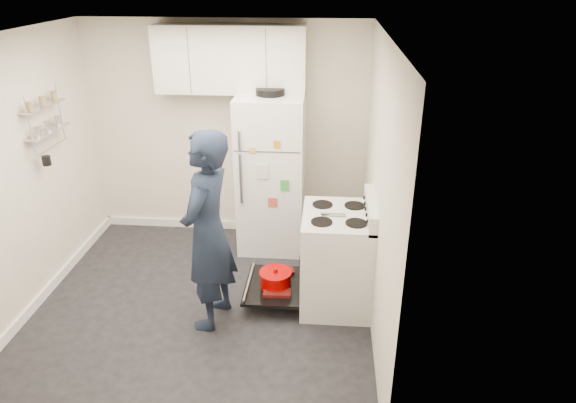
# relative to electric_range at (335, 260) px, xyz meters

# --- Properties ---
(room) EXTENTS (3.21, 3.21, 2.51)m
(room) POSITION_rel_electric_range_xyz_m (-1.29, -0.12, 0.74)
(room) COLOR black
(room) RESTS_ON ground
(electric_range) EXTENTS (0.66, 0.76, 1.10)m
(electric_range) POSITION_rel_electric_range_xyz_m (0.00, 0.00, 0.00)
(electric_range) COLOR silver
(electric_range) RESTS_ON ground
(open_oven_door) EXTENTS (0.55, 0.70, 0.24)m
(open_oven_door) POSITION_rel_electric_range_xyz_m (-0.58, -0.01, -0.27)
(open_oven_door) COLOR black
(open_oven_door) RESTS_ON ground
(refrigerator) EXTENTS (0.72, 0.74, 1.84)m
(refrigerator) POSITION_rel_electric_range_xyz_m (-0.72, 1.10, 0.42)
(refrigerator) COLOR white
(refrigerator) RESTS_ON ground
(upper_cabinets) EXTENTS (1.60, 0.33, 0.70)m
(upper_cabinets) POSITION_rel_electric_range_xyz_m (-1.16, 1.28, 1.63)
(upper_cabinets) COLOR silver
(upper_cabinets) RESTS_ON room
(wall_shelf_rack) EXTENTS (0.14, 0.60, 0.61)m
(wall_shelf_rack) POSITION_rel_electric_range_xyz_m (-2.78, 0.34, 1.21)
(wall_shelf_rack) COLOR #B2B2B7
(wall_shelf_rack) RESTS_ON room
(person) EXTENTS (0.56, 0.74, 1.82)m
(person) POSITION_rel_electric_range_xyz_m (-1.11, -0.36, 0.44)
(person) COLOR #172033
(person) RESTS_ON ground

